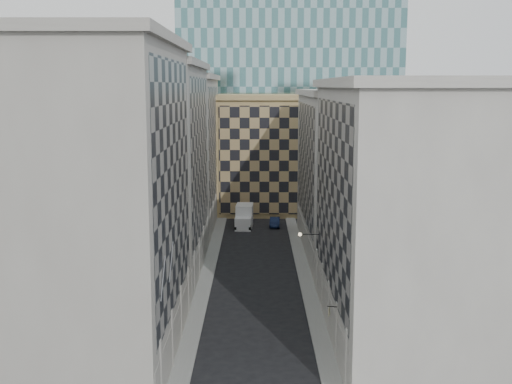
{
  "coord_description": "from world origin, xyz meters",
  "views": [
    {
      "loc": [
        0.06,
        -35.34,
        20.1
      ],
      "look_at": [
        0.03,
        13.1,
        12.09
      ],
      "focal_mm": 45.0,
      "sensor_mm": 36.0,
      "label": 1
    }
  ],
  "objects": [
    {
      "name": "bldg_left_b",
      "position": [
        -10.88,
        33.0,
        11.32
      ],
      "size": [
        10.8,
        22.8,
        22.7
      ],
      "color": "gray",
      "rests_on": "ground"
    },
    {
      "name": "bldg_right_a",
      "position": [
        10.88,
        15.0,
        10.32
      ],
      "size": [
        10.8,
        26.8,
        20.7
      ],
      "color": "#A9A49B",
      "rests_on": "ground"
    },
    {
      "name": "flagpoles_left",
      "position": [
        -5.9,
        6.0,
        8.0
      ],
      "size": [
        0.1,
        6.33,
        2.33
      ],
      "color": "gray",
      "rests_on": "ground"
    },
    {
      "name": "sidewalk_east",
      "position": [
        5.25,
        30.0,
        0.07
      ],
      "size": [
        1.5,
        100.0,
        0.15
      ],
      "primitive_type": "cube",
      "color": "gray",
      "rests_on": "ground"
    },
    {
      "name": "bldg_left_a",
      "position": [
        -10.88,
        11.0,
        11.82
      ],
      "size": [
        10.8,
        22.8,
        23.7
      ],
      "color": "gray",
      "rests_on": "ground"
    },
    {
      "name": "bldg_right_b",
      "position": [
        10.89,
        42.0,
        9.85
      ],
      "size": [
        10.8,
        28.8,
        19.7
      ],
      "color": "#A9A49B",
      "rests_on": "ground"
    },
    {
      "name": "bldg_left_c",
      "position": [
        -10.88,
        55.0,
        10.83
      ],
      "size": [
        10.8,
        22.8,
        21.7
      ],
      "color": "gray",
      "rests_on": "ground"
    },
    {
      "name": "tan_block",
      "position": [
        2.0,
        67.9,
        9.44
      ],
      "size": [
        16.8,
        14.8,
        18.8
      ],
      "color": "tan",
      "rests_on": "ground"
    },
    {
      "name": "shop_sign",
      "position": [
        5.42,
        9.58,
        3.84
      ],
      "size": [
        0.7,
        0.61,
        0.7
      ],
      "rotation": [
        0.0,
        0.0,
        -0.27
      ],
      "color": "black",
      "rests_on": "ground"
    },
    {
      "name": "box_truck",
      "position": [
        -1.71,
        55.2,
        1.38
      ],
      "size": [
        2.65,
        5.9,
        3.17
      ],
      "rotation": [
        0.0,
        0.0,
        -0.05
      ],
      "color": "white",
      "rests_on": "ground"
    },
    {
      "name": "dark_car",
      "position": [
        2.71,
        55.4,
        0.67
      ],
      "size": [
        1.63,
        4.15,
        1.35
      ],
      "primitive_type": "imported",
      "rotation": [
        0.0,
        0.0,
        -0.05
      ],
      "color": "#0E1936",
      "rests_on": "ground"
    },
    {
      "name": "bracket_lamp",
      "position": [
        4.38,
        24.0,
        6.2
      ],
      "size": [
        1.98,
        0.36,
        0.36
      ],
      "color": "black",
      "rests_on": "ground"
    },
    {
      "name": "church_tower",
      "position": [
        0.0,
        82.0,
        26.95
      ],
      "size": [
        7.2,
        7.2,
        51.5
      ],
      "color": "#2C2822",
      "rests_on": "ground"
    },
    {
      "name": "sidewalk_west",
      "position": [
        -5.25,
        30.0,
        0.07
      ],
      "size": [
        1.5,
        100.0,
        0.15
      ],
      "primitive_type": "cube",
      "color": "gray",
      "rests_on": "ground"
    }
  ]
}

